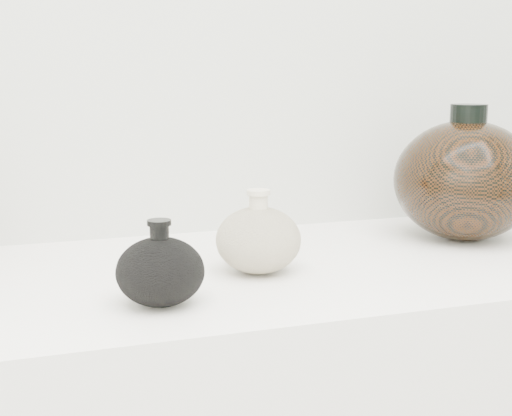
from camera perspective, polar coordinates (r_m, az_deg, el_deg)
name	(u,v)px	position (r m, az deg, el deg)	size (l,w,h in m)	color
black_gourd_vase	(160,271)	(0.87, -7.66, -5.01)	(0.12, 0.12, 0.11)	black
cream_gourd_vase	(258,239)	(1.00, 0.19, -2.52)	(0.13, 0.13, 0.12)	beige
right_round_pot	(465,180)	(1.24, 16.38, 2.18)	(0.29, 0.29, 0.23)	black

